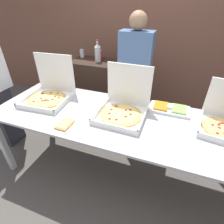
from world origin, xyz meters
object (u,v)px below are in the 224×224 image
pizza_box_far_right (49,92)px  pizza_box_far_left (123,107)px  soda_can_colored (100,54)px  paper_plate_front_left (65,125)px  veggie_tray (169,109)px  person_guest_cap (134,81)px  soda_bottle (98,52)px  soda_can_silver (82,53)px

pizza_box_far_right → pizza_box_far_left: size_ratio=1.08×
soda_can_colored → paper_plate_front_left: bearing=-79.5°
veggie_tray → pizza_box_far_left: bearing=-152.5°
pizza_box_far_right → person_guest_cap: bearing=34.5°
soda_bottle → soda_can_colored: (-0.04, 0.18, -0.07)m
paper_plate_front_left → soda_bottle: soda_bottle is taller
person_guest_cap → pizza_box_far_left: bearing=95.1°
pizza_box_far_right → soda_bottle: size_ratio=1.72×
pizza_box_far_left → soda_can_silver: size_ratio=3.97×
veggie_tray → paper_plate_front_left: bearing=-145.6°
pizza_box_far_left → person_guest_cap: (-0.06, 0.69, -0.01)m
pizza_box_far_right → soda_can_colored: 1.14m
soda_can_silver → soda_can_colored: (0.30, 0.06, 0.00)m
veggie_tray → soda_bottle: (-1.13, 0.71, 0.31)m
pizza_box_far_right → soda_can_colored: (0.18, 1.11, 0.18)m
pizza_box_far_right → soda_bottle: (0.21, 0.93, 0.25)m
veggie_tray → person_guest_cap: person_guest_cap is taller
veggie_tray → soda_bottle: 1.38m
pizza_box_far_left → pizza_box_far_right: bearing=-180.0°
veggie_tray → person_guest_cap: size_ratio=0.23×
pizza_box_far_left → veggie_tray: size_ratio=1.21×
soda_bottle → person_guest_cap: bearing=-22.0°
veggie_tray → soda_bottle: soda_bottle is taller
pizza_box_far_left → soda_can_colored: bearing=123.9°
pizza_box_far_left → soda_bottle: (-0.69, 0.95, 0.25)m
soda_can_silver → person_guest_cap: bearing=-21.3°
pizza_box_far_left → soda_bottle: soda_bottle is taller
pizza_box_far_left → person_guest_cap: bearing=96.1°
soda_can_silver → person_guest_cap: person_guest_cap is taller
veggie_tray → soda_can_silver: size_ratio=3.28×
paper_plate_front_left → veggie_tray: bearing=34.4°
pizza_box_far_left → soda_can_colored: size_ratio=3.97×
paper_plate_front_left → soda_bottle: (-0.24, 1.33, 0.32)m
pizza_box_far_left → soda_can_colored: 1.35m
pizza_box_far_left → veggie_tray: bearing=28.5°
pizza_box_far_right → paper_plate_front_left: bearing=-45.6°
soda_can_colored → person_guest_cap: (0.66, -0.43, -0.19)m
pizza_box_far_right → soda_can_silver: 1.07m
paper_plate_front_left → veggie_tray: (0.89, 0.61, 0.01)m
soda_can_silver → soda_bottle: bearing=-20.0°
pizza_box_far_left → paper_plate_front_left: (-0.45, -0.38, -0.07)m
pizza_box_far_left → soda_bottle: bearing=127.1°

